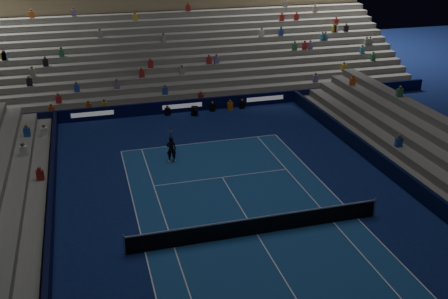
% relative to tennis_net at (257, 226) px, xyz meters
% --- Properties ---
extents(ground, '(90.00, 90.00, 0.00)m').
position_rel_tennis_net_xyz_m(ground, '(0.00, 0.00, -0.50)').
color(ground, '#0D194F').
rests_on(ground, ground).
extents(court_surface, '(10.97, 23.77, 0.01)m').
position_rel_tennis_net_xyz_m(court_surface, '(0.00, 0.00, -0.50)').
color(court_surface, navy).
rests_on(court_surface, ground).
extents(sponsor_barrier_far, '(44.00, 0.25, 1.00)m').
position_rel_tennis_net_xyz_m(sponsor_barrier_far, '(0.00, 18.50, -0.00)').
color(sponsor_barrier_far, black).
rests_on(sponsor_barrier_far, ground).
extents(sponsor_barrier_east, '(0.25, 37.00, 1.00)m').
position_rel_tennis_net_xyz_m(sponsor_barrier_east, '(9.70, 0.00, -0.00)').
color(sponsor_barrier_east, black).
rests_on(sponsor_barrier_east, ground).
extents(sponsor_barrier_west, '(0.25, 37.00, 1.00)m').
position_rel_tennis_net_xyz_m(sponsor_barrier_west, '(-9.70, 0.00, -0.00)').
color(sponsor_barrier_west, black).
rests_on(sponsor_barrier_west, ground).
extents(grandstand_main, '(44.00, 15.20, 11.20)m').
position_rel_tennis_net_xyz_m(grandstand_main, '(0.00, 27.90, 2.87)').
color(grandstand_main, slate).
rests_on(grandstand_main, ground).
extents(tennis_net, '(12.90, 0.10, 1.10)m').
position_rel_tennis_net_xyz_m(tennis_net, '(0.00, 0.00, 0.00)').
color(tennis_net, '#B2B2B7').
rests_on(tennis_net, ground).
extents(tennis_player, '(0.68, 0.49, 1.71)m').
position_rel_tennis_net_xyz_m(tennis_player, '(-2.50, 9.44, 0.35)').
color(tennis_player, black).
rests_on(tennis_player, ground).
extents(broadcast_camera, '(0.65, 1.03, 0.66)m').
position_rel_tennis_net_xyz_m(broadcast_camera, '(0.81, 17.53, -0.17)').
color(broadcast_camera, black).
rests_on(broadcast_camera, ground).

